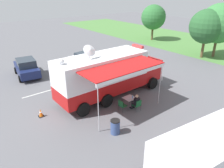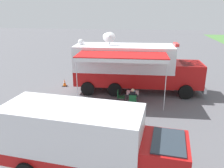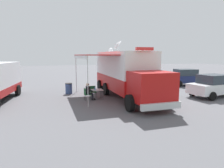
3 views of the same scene
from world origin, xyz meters
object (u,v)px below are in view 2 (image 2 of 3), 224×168
object	(u,v)px
command_truck	(134,66)
support_truck	(86,141)
water_bottle	(135,92)
car_behind_truck	(153,61)
folding_table	(133,93)
seated_responder	(133,97)
trash_bin	(86,105)
traffic_cone	(65,83)
folding_chair_beside_table	(120,96)
folding_chair_at_table	(133,100)
car_far_corner	(101,56)

from	to	relation	value
command_truck	support_truck	xyz separation A→B (m)	(9.40, -1.38, -0.56)
water_bottle	car_behind_truck	bearing A→B (deg)	170.30
folding_table	support_truck	world-z (taller)	support_truck
folding_table	car_behind_truck	xyz separation A→B (m)	(-8.96, 1.70, 0.21)
seated_responder	car_behind_truck	bearing A→B (deg)	170.17
seated_responder	trash_bin	world-z (taller)	seated_responder
trash_bin	traffic_cone	distance (m)	5.34
traffic_cone	folding_chair_beside_table	bearing A→B (deg)	59.49
folding_chair_at_table	command_truck	bearing A→B (deg)	-178.20
car_far_corner	command_truck	bearing A→B (deg)	25.07
seated_responder	support_truck	size ratio (longest dim) A/B	0.18
folding_table	trash_bin	distance (m)	3.34
command_truck	car_behind_truck	distance (m)	7.00
water_bottle	folding_chair_beside_table	world-z (taller)	water_bottle
car_far_corner	car_behind_truck	bearing A→B (deg)	73.12
folding_table	car_behind_truck	world-z (taller)	car_behind_truck
support_truck	car_behind_truck	bearing A→B (deg)	168.98
folding_chair_at_table	car_far_corner	xyz separation A→B (m)	(-11.49, -4.04, 0.37)
seated_responder	folding_table	bearing A→B (deg)	-176.30
car_behind_truck	support_truck	bearing A→B (deg)	-11.02
car_behind_truck	car_far_corner	size ratio (longest dim) A/B	1.01
water_bottle	folding_chair_beside_table	bearing A→B (deg)	-90.73
command_truck	trash_bin	bearing A→B (deg)	-33.51
command_truck	folding_chair_beside_table	distance (m)	2.93
water_bottle	seated_responder	size ratio (longest dim) A/B	0.18
trash_bin	car_behind_truck	xyz separation A→B (m)	(-10.80, 4.47, 0.42)
water_bottle	seated_responder	bearing A→B (deg)	-12.46
folding_chair_beside_table	car_far_corner	size ratio (longest dim) A/B	0.20
traffic_cone	car_far_corner	world-z (taller)	car_far_corner
command_truck	folding_chair_at_table	world-z (taller)	command_truck
support_truck	car_behind_truck	size ratio (longest dim) A/B	1.58
seated_responder	trash_bin	xyz separation A→B (m)	(1.23, -2.81, -0.20)
water_bottle	car_behind_truck	size ratio (longest dim) A/B	0.05
folding_chair_beside_table	command_truck	bearing A→B (deg)	161.82
support_truck	car_behind_truck	world-z (taller)	support_truck
folding_chair_beside_table	traffic_cone	xyz separation A→B (m)	(-2.82, -4.78, -0.23)
support_truck	trash_bin	bearing A→B (deg)	-165.81
folding_table	trash_bin	bearing A→B (deg)	-56.40
command_truck	seated_responder	world-z (taller)	command_truck
folding_chair_at_table	support_truck	distance (m)	6.56
trash_bin	support_truck	bearing A→B (deg)	14.19
traffic_cone	car_far_corner	distance (m)	8.22
water_bottle	traffic_cone	world-z (taller)	water_bottle
folding_chair_at_table	folding_chair_beside_table	world-z (taller)	same
folding_chair_beside_table	traffic_cone	size ratio (longest dim) A/B	1.50
folding_chair_at_table	car_behind_truck	distance (m)	9.91
folding_chair_at_table	traffic_cone	distance (m)	6.65
water_bottle	trash_bin	bearing A→B (deg)	-60.15
folding_table	car_far_corner	bearing A→B (deg)	-159.52
folding_chair_at_table	seated_responder	distance (m)	0.23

